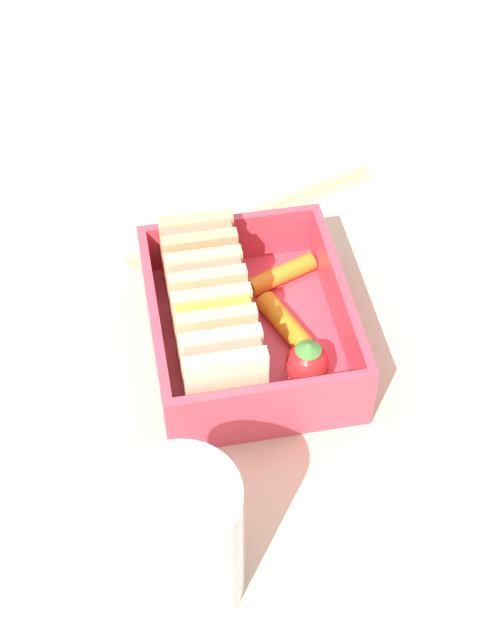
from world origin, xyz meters
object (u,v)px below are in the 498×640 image
Objects in this scene: carrot_stick_left at (285,326)px; drinking_glass at (184,541)px; strawberry_far_left at (307,363)px; chopstick_pair at (254,214)px; sandwich_center_left at (215,332)px; carrot_stick_far_left at (282,274)px; sandwich_center_right at (199,257)px; sandwich_left at (224,374)px; sandwich_center at (207,293)px.

drinking_glass is at bearing 150.83° from carrot_stick_left.
strawberry_far_left is 0.16× the size of chopstick_pair.
drinking_glass reaches higher than chopstick_pair.
drinking_glass is at bearing 164.84° from sandwich_center_left.
sandwich_center_left is 6.32cm from strawberry_far_left.
carrot_stick_far_left is at bearing -42.53° from sandwich_center_left.
sandwich_center_right is at bearing -10.40° from drinking_glass.
sandwich_left is 1.08× the size of carrot_stick_far_left.
carrot_stick_far_left reaches higher than chopstick_pair.
drinking_glass reaches higher than sandwich_center_left.
sandwich_left is 11.67cm from carrot_stick_far_left.
sandwich_left is 7.38cm from carrot_stick_left.
sandwich_center_left is 1.00× the size of sandwich_center.
chopstick_pair is (7.71, -5.38, -3.69)cm from sandwich_center_right.
chopstick_pair is at bearing -25.62° from sandwich_center.
sandwich_center_left is at bearing 64.99° from strawberry_far_left.
sandwich_left reaches higher than carrot_stick_left.
drinking_glass reaches higher than sandwich_center.
drinking_glass is (-16.20, 9.04, 2.95)cm from carrot_stick_left.
sandwich_center_right is 1.14× the size of carrot_stick_left.
sandwich_center reaches higher than strawberry_far_left.
drinking_glass is (-21.11, 9.83, 3.02)cm from carrot_stick_far_left.
sandwich_center is 6.83cm from carrot_stick_far_left.
sandwich_center_right is 7.83cm from carrot_stick_left.
sandwich_center_right reaches higher than chopstick_pair.
sandwich_center_right reaches higher than strawberry_far_left.
drinking_glass is at bearing 162.36° from chopstick_pair.
sandwich_center_left is at bearing 105.90° from carrot_stick_left.
sandwich_center_left is 7.04cm from sandwich_center_right.
sandwich_center is (7.04, 0.00, 0.00)cm from sandwich_left.
carrot_stick_far_left is at bearing -64.06° from sandwich_center.
sandwich_center_right is 11.24cm from strawberry_far_left.
strawberry_far_left is (0.90, -5.61, -1.27)cm from sandwich_left.
strawberry_far_left is at bearing -137.56° from sandwich_center.
drinking_glass reaches higher than carrot_stick_far_left.
sandwich_center_left reaches higher than carrot_stick_left.
drinking_glass is at bearing 141.64° from strawberry_far_left.
sandwich_center_right is at bearing 145.07° from chopstick_pair.
strawberry_far_left is 0.36× the size of drinking_glass.
sandwich_center_left is at bearing 180.00° from sandwich_center.
chopstick_pair is (11.23, -5.38, -3.69)cm from sandwich_center.
sandwich_center and sandwich_center_right have the same top height.
carrot_stick_left is at bearing 7.97° from strawberry_far_left.
sandwich_center_right reaches higher than carrot_stick_far_left.
chopstick_pair is at bearing -34.93° from sandwich_center_right.
sandwich_left is 0.58× the size of drinking_glass.
sandwich_center is 0.27× the size of chopstick_pair.
sandwich_center is at bearing 115.94° from carrot_stick_far_left.
strawberry_far_left is (-2.62, -5.61, -1.27)cm from sandwich_center_left.
chopstick_pair is (8.39, 0.44, -1.52)cm from carrot_stick_far_left.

